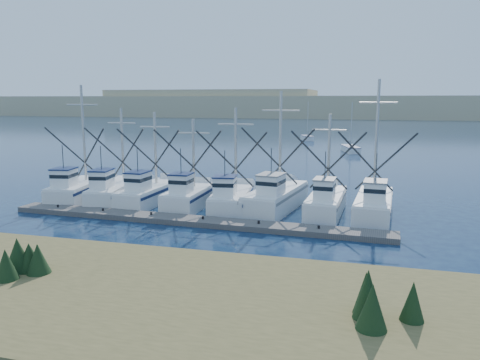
% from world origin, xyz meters
% --- Properties ---
extents(ground, '(500.00, 500.00, 0.00)m').
position_xyz_m(ground, '(0.00, 0.00, 0.00)').
color(ground, '#0D1A39').
rests_on(ground, ground).
extents(shore_bank, '(40.00, 10.00, 1.60)m').
position_xyz_m(shore_bank, '(-8.00, -10.00, 0.80)').
color(shore_bank, '#4C422D').
rests_on(shore_bank, ground).
extents(floating_dock, '(28.00, 3.12, 0.37)m').
position_xyz_m(floating_dock, '(-6.78, 5.21, 0.19)').
color(floating_dock, '#5F5955').
rests_on(floating_dock, ground).
extents(dune_ridge, '(360.00, 60.00, 10.00)m').
position_xyz_m(dune_ridge, '(0.00, 210.00, 5.00)').
color(dune_ridge, tan).
rests_on(dune_ridge, ground).
extents(trawler_fleet, '(27.93, 8.97, 10.04)m').
position_xyz_m(trawler_fleet, '(-6.47, 10.08, 0.95)').
color(trawler_fleet, white).
rests_on(trawler_fleet, ground).
extents(sailboat_near, '(3.44, 6.88, 8.10)m').
position_xyz_m(sailboat_near, '(2.65, 53.85, 0.49)').
color(sailboat_near, white).
rests_on(sailboat_near, ground).
extents(sailboat_far, '(3.40, 5.46, 8.10)m').
position_xyz_m(sailboat_far, '(-6.89, 74.31, 0.50)').
color(sailboat_far, white).
rests_on(sailboat_far, ground).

